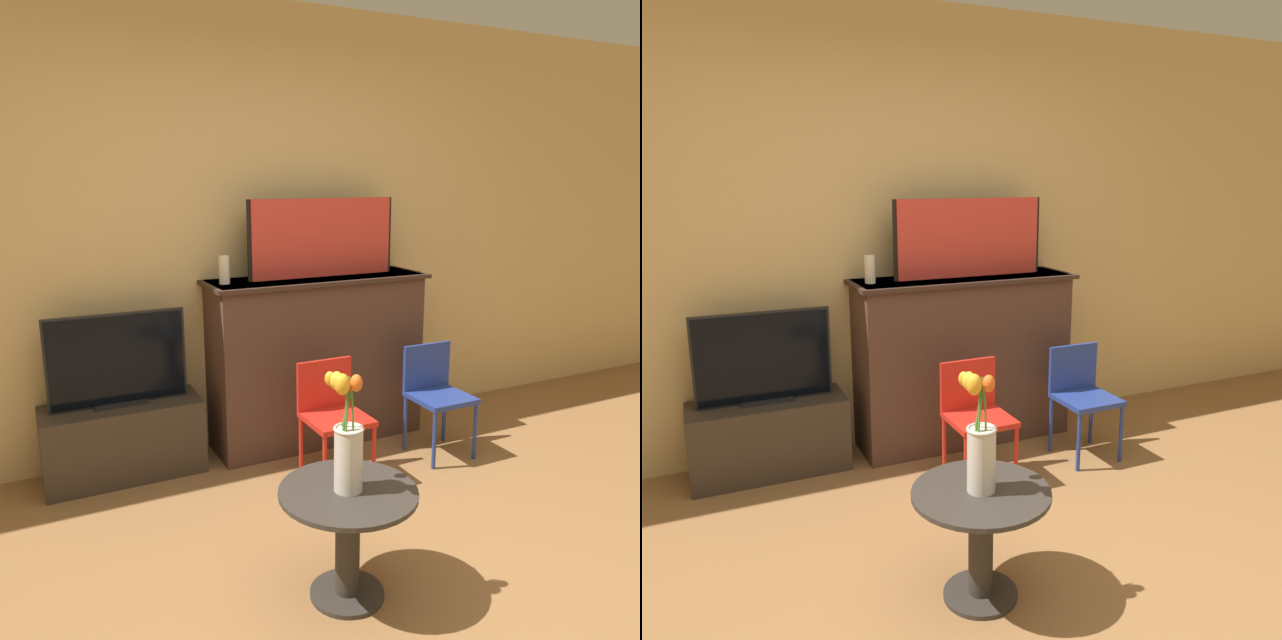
# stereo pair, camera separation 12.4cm
# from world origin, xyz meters

# --- Properties ---
(wall_back) EXTENTS (8.00, 0.06, 2.70)m
(wall_back) POSITION_xyz_m (0.00, 2.13, 1.35)
(wall_back) COLOR tan
(wall_back) RESTS_ON ground
(fireplace_mantel) EXTENTS (1.42, 0.45, 1.07)m
(fireplace_mantel) POSITION_xyz_m (0.48, 1.90, 0.55)
(fireplace_mantel) COLOR #4C3328
(fireplace_mantel) RESTS_ON ground
(painting) EXTENTS (0.98, 0.03, 0.48)m
(painting) POSITION_xyz_m (0.53, 1.90, 1.31)
(painting) COLOR black
(painting) RESTS_ON fireplace_mantel
(mantel_candle) EXTENTS (0.06, 0.06, 0.16)m
(mantel_candle) POSITION_xyz_m (-0.12, 1.90, 1.15)
(mantel_candle) COLOR silver
(mantel_candle) RESTS_ON fireplace_mantel
(tv_stand) EXTENTS (0.87, 0.35, 0.43)m
(tv_stand) POSITION_xyz_m (-0.74, 1.90, 0.22)
(tv_stand) COLOR #382D23
(tv_stand) RESTS_ON ground
(tv_monitor) EXTENTS (0.76, 0.12, 0.52)m
(tv_monitor) POSITION_xyz_m (-0.74, 1.91, 0.68)
(tv_monitor) COLOR black
(tv_monitor) RESTS_ON tv_stand
(chair_red) EXTENTS (0.34, 0.34, 0.67)m
(chair_red) POSITION_xyz_m (0.31, 1.36, 0.40)
(chair_red) COLOR red
(chair_red) RESTS_ON ground
(chair_blue) EXTENTS (0.34, 0.34, 0.67)m
(chair_blue) POSITION_xyz_m (1.05, 1.38, 0.40)
(chair_blue) COLOR navy
(chair_blue) RESTS_ON ground
(side_table) EXTENTS (0.56, 0.56, 0.47)m
(side_table) POSITION_xyz_m (-0.11, 0.40, 0.31)
(side_table) COLOR #332D28
(side_table) RESTS_ON ground
(vase_tulips) EXTENTS (0.15, 0.19, 0.50)m
(vase_tulips) POSITION_xyz_m (-0.12, 0.40, 0.68)
(vase_tulips) COLOR beige
(vase_tulips) RESTS_ON side_table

